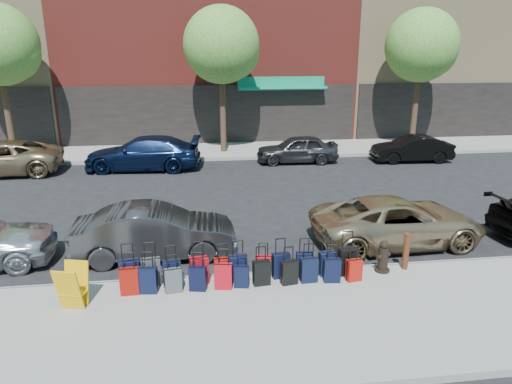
{
  "coord_description": "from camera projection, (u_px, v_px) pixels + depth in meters",
  "views": [
    {
      "loc": [
        -0.9,
        -14.27,
        5.22
      ],
      "look_at": [
        0.78,
        -1.5,
        1.24
      ],
      "focal_mm": 32.0,
      "sensor_mm": 36.0,
      "label": 1
    }
  ],
  "objects": [
    {
      "name": "suitcase_front_3",
      "position": [
        199.0,
        270.0,
        10.35
      ],
      "size": [
        0.45,
        0.3,
        0.99
      ],
      "rotation": [
        0.0,
        0.0,
        0.19
      ],
      "color": "maroon",
      "rests_on": "sidewalk_near"
    },
    {
      "name": "suitcase_front_7",
      "position": [
        281.0,
        265.0,
        10.62
      ],
      "size": [
        0.42,
        0.26,
        0.96
      ],
      "rotation": [
        0.0,
        0.0,
        0.12
      ],
      "color": "black",
      "rests_on": "sidewalk_near"
    },
    {
      "name": "tree_left",
      "position": [
        0.0,
        47.0,
        21.34
      ],
      "size": [
        3.8,
        3.8,
        7.27
      ],
      "color": "black",
      "rests_on": "sidewalk_far"
    },
    {
      "name": "tree_center",
      "position": [
        224.0,
        47.0,
        22.65
      ],
      "size": [
        3.8,
        3.8,
        7.27
      ],
      "color": "black",
      "rests_on": "sidewalk_far"
    },
    {
      "name": "suitcase_front_1",
      "position": [
        151.0,
        272.0,
        10.27
      ],
      "size": [
        0.44,
        0.28,
        1.02
      ],
      "rotation": [
        0.0,
        0.0,
        0.11
      ],
      "color": "#333438",
      "rests_on": "sidewalk_near"
    },
    {
      "name": "suitcase_back_2",
      "position": [
        173.0,
        280.0,
        9.98
      ],
      "size": [
        0.39,
        0.26,
        0.86
      ],
      "rotation": [
        0.0,
        0.0,
        0.16
      ],
      "color": "#414247",
      "rests_on": "sidewalk_near"
    },
    {
      "name": "tree_right",
      "position": [
        424.0,
        47.0,
        23.96
      ],
      "size": [
        3.8,
        3.8,
        7.27
      ],
      "color": "black",
      "rests_on": "sidewalk_far"
    },
    {
      "name": "suitcase_front_9",
      "position": [
        327.0,
        263.0,
        10.75
      ],
      "size": [
        0.42,
        0.28,
        0.93
      ],
      "rotation": [
        0.0,
        0.0,
        0.18
      ],
      "color": "black",
      "rests_on": "sidewalk_near"
    },
    {
      "name": "suitcase_back_8",
      "position": [
        309.0,
        270.0,
        10.42
      ],
      "size": [
        0.4,
        0.25,
        0.92
      ],
      "rotation": [
        0.0,
        0.0,
        0.07
      ],
      "color": "black",
      "rests_on": "sidewalk_near"
    },
    {
      "name": "suitcase_back_1",
      "position": [
        148.0,
        280.0,
        9.95
      ],
      "size": [
        0.42,
        0.27,
        0.94
      ],
      "rotation": [
        0.0,
        0.0,
        -0.12
      ],
      "color": "black",
      "rests_on": "sidewalk_near"
    },
    {
      "name": "bollard",
      "position": [
        406.0,
        251.0,
        10.98
      ],
      "size": [
        0.17,
        0.17,
        0.92
      ],
      "color": "#38190C",
      "rests_on": "sidewalk_near"
    },
    {
      "name": "suitcase_front_6",
      "position": [
        263.0,
        267.0,
        10.59
      ],
      "size": [
        0.39,
        0.26,
        0.87
      ],
      "rotation": [
        0.0,
        0.0,
        -0.17
      ],
      "color": "#AC0B16",
      "rests_on": "sidewalk_near"
    },
    {
      "name": "suitcase_front_5",
      "position": [
        238.0,
        268.0,
        10.45
      ],
      "size": [
        0.41,
        0.23,
        0.99
      ],
      "rotation": [
        0.0,
        0.0,
        -0.01
      ],
      "color": "black",
      "rests_on": "sidewalk_near"
    },
    {
      "name": "suitcase_front_2",
      "position": [
        172.0,
        273.0,
        10.25
      ],
      "size": [
        0.42,
        0.26,
        0.95
      ],
      "rotation": [
        0.0,
        0.0,
        0.13
      ],
      "color": "black",
      "rests_on": "sidewalk_near"
    },
    {
      "name": "suitcase_front_10",
      "position": [
        347.0,
        261.0,
        10.75
      ],
      "size": [
        0.47,
        0.29,
        1.07
      ],
      "rotation": [
        0.0,
        0.0,
        0.1
      ],
      "color": "black",
      "rests_on": "sidewalk_near"
    },
    {
      "name": "ground",
      "position": [
        227.0,
        215.0,
        15.17
      ],
      "size": [
        120.0,
        120.0,
        0.0
      ],
      "primitive_type": "plane",
      "color": "black",
      "rests_on": "ground"
    },
    {
      "name": "suitcase_back_0",
      "position": [
        130.0,
        281.0,
        9.89
      ],
      "size": [
        0.41,
        0.24,
        0.95
      ],
      "rotation": [
        0.0,
        0.0,
        0.03
      ],
      "color": "maroon",
      "rests_on": "sidewalk_near"
    },
    {
      "name": "suitcase_back_10",
      "position": [
        354.0,
        270.0,
        10.48
      ],
      "size": [
        0.37,
        0.26,
        0.82
      ],
      "rotation": [
        0.0,
        0.0,
        0.18
      ],
      "color": "#9E130A",
      "rests_on": "sidewalk_near"
    },
    {
      "name": "car_far_3",
      "position": [
        412.0,
        149.0,
        22.38
      ],
      "size": [
        3.93,
        1.55,
        1.27
      ],
      "primitive_type": "imported",
      "rotation": [
        0.0,
        0.0,
        -1.62
      ],
      "color": "black",
      "rests_on": "ground"
    },
    {
      "name": "suitcase_back_7",
      "position": [
        289.0,
        272.0,
        10.33
      ],
      "size": [
        0.4,
        0.27,
        0.89
      ],
      "rotation": [
        0.0,
        0.0,
        0.16
      ],
      "color": "black",
      "rests_on": "sidewalk_near"
    },
    {
      "name": "fire_hydrant",
      "position": [
        383.0,
        257.0,
        10.89
      ],
      "size": [
        0.4,
        0.36,
        0.79
      ],
      "rotation": [
        0.0,
        0.0,
        0.41
      ],
      "color": "black",
      "rests_on": "sidewalk_near"
    },
    {
      "name": "suitcase_back_5",
      "position": [
        242.0,
        276.0,
        10.2
      ],
      "size": [
        0.37,
        0.25,
        0.8
      ],
      "rotation": [
        0.0,
        0.0,
        -0.17
      ],
      "color": "black",
      "rests_on": "sidewalk_near"
    },
    {
      "name": "car_far_1",
      "position": [
        143.0,
        153.0,
        20.83
      ],
      "size": [
        5.39,
        2.57,
        1.52
      ],
      "primitive_type": "imported",
      "rotation": [
        0.0,
        0.0,
        -1.66
      ],
      "color": "#0C1736",
      "rests_on": "ground"
    },
    {
      "name": "display_rack",
      "position": [
        73.0,
        287.0,
        9.34
      ],
      "size": [
        0.65,
        0.68,
        0.93
      ],
      "rotation": [
        0.0,
        0.0,
        -0.26
      ],
      "color": "#DEA10C",
      "rests_on": "sidewalk_near"
    },
    {
      "name": "sidewalk_near",
      "position": [
        250.0,
        324.0,
        8.99
      ],
      "size": [
        60.0,
        4.0,
        0.15
      ],
      "primitive_type": "cube",
      "color": "gray",
      "rests_on": "ground"
    },
    {
      "name": "car_far_2",
      "position": [
        297.0,
        149.0,
        22.18
      ],
      "size": [
        3.98,
        1.71,
        1.34
      ],
      "primitive_type": "imported",
      "rotation": [
        0.0,
        0.0,
        -1.61
      ],
      "color": "#303032",
      "rests_on": "ground"
    },
    {
      "name": "suitcase_back_4",
      "position": [
        224.0,
        276.0,
        10.13
      ],
      "size": [
        0.42,
        0.29,
        0.93
      ],
      "rotation": [
        0.0,
        0.0,
        -0.19
      ],
      "color": "#B00B19",
      "rests_on": "sidewalk_near"
    },
    {
      "name": "sidewalk_far",
      "position": [
        214.0,
        151.0,
        24.62
      ],
      "size": [
        60.0,
        4.0,
        0.15
      ],
      "primitive_type": "cube",
      "color": "gray",
      "rests_on": "ground"
    },
    {
      "name": "suitcase_front_0",
      "position": [
        129.0,
        274.0,
        10.16
      ],
      "size": [
        0.47,
        0.32,
        1.04
      ],
      "rotation": [
        0.0,
        0.0,
        0.2
      ],
      "color": "black",
      "rests_on": "sidewalk_near"
    },
    {
      "name": "suitcase_back_6",
      "position": [
        262.0,
        273.0,
        10.29
      ],
      "size": [
        0.41,
        0.26,
        0.91
      ],
      "rotation": [
        0.0,
        0.0,
        0.12
      ],
      "color": "black",
      "rests_on": "sidewalk_near"
    },
    {
      "name": "suitcase_back_9",
      "position": [
        332.0,
        270.0,
        10.42
      ],
      "size": [
        0.4,
        0.25,
        0.89
      ],
      "rotation": [
        0.0,
        0.0,
        -0.1
      ],
      "color": "black",
      "rests_on": "sidewalk_near"
    },
    {
      "name": "curb_far",
      "position": [
        216.0,
        159.0,
        22.71
      ],
      "size": [
        60.0,
        0.08,
        0.15
      ],
      "primitive_type": "cube",
      "color": "gray",
      "rests_on": "ground"
    },
    {
      "name": "car_near_1",
      "position": [
        155.0,
        232.0,
        11.92
      ],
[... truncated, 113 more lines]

